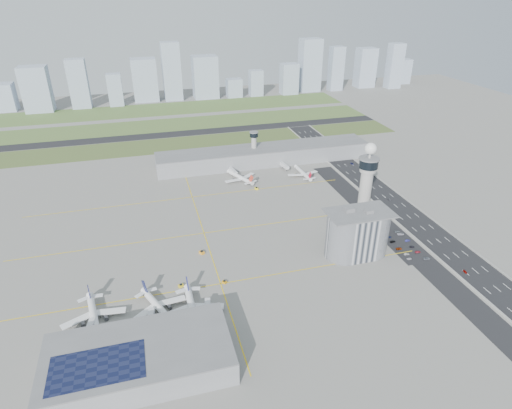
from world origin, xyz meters
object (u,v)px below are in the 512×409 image
object	(u,v)px
car_lot_0	(409,259)
car_lot_10	(401,234)
airplane_near_a	(93,314)
tug_2	(224,282)
airplane_far_b	(303,171)
car_lot_7	(418,252)
control_tower	(366,183)
car_lot_2	(399,249)
car_lot_8	(412,247)
car_lot_6	(427,258)
car_hw_0	(465,272)
tug_5	(296,175)
car_lot_1	(407,254)
car_lot_4	(389,237)
car_lot_11	(397,232)
car_lot_3	(393,241)
tug_4	(256,188)
tug_3	(202,252)
airplane_far_a	(240,175)
jet_bridge_near_2	(208,319)
car_hw_4	(316,146)
airplane_near_c	(192,307)
jet_bridge_far_1	(281,164)
airplane_near_b	(159,304)
tug_0	(147,292)
car_hw_1	(389,199)
tug_1	(181,285)
jet_bridge_near_0	(86,342)
car_lot_5	(383,233)
admin_building	(357,233)
car_lot_9	(408,240)
secondary_tower	(254,145)
jet_bridge_far_0	(230,170)

from	to	relation	value
car_lot_0	car_lot_10	bearing A→B (deg)	-19.31
airplane_near_a	tug_2	bearing A→B (deg)	91.33
airplane_far_b	car_lot_7	bearing A→B (deg)	-171.74
control_tower	car_lot_2	world-z (taller)	control_tower
car_lot_8	car_lot_7	bearing A→B (deg)	-175.17
car_lot_6	car_hw_0	distance (m)	23.49
tug_5	car_lot_1	distance (m)	144.00
tug_5	car_lot_4	bearing A→B (deg)	63.94
car_lot_11	control_tower	bearing A→B (deg)	58.78
car_lot_3	car_lot_7	bearing A→B (deg)	-156.38
tug_4	car_lot_0	bearing A→B (deg)	-66.75
tug_3	car_lot_6	world-z (taller)	tug_3
airplane_far_a	tug_4	world-z (taller)	airplane_far_a
airplane_far_b	tug_4	bearing A→B (deg)	106.28
airplane_near_a	tug_3	xyz separation A→B (m)	(64.66, 48.27, -4.48)
jet_bridge_near_2	tug_2	distance (m)	34.92
car_hw_4	tug_5	bearing A→B (deg)	-123.74
airplane_near_c	car_lot_8	size ratio (longest dim) A/B	12.49
airplane_near_c	car_lot_8	distance (m)	154.48
jet_bridge_far_1	airplane_far_a	bearing A→B (deg)	-77.33
control_tower	car_lot_3	xyz separation A→B (m)	(11.38, -24.92, -34.43)
tug_4	car_hw_4	xyz separation A→B (m)	(91.61, 87.31, -0.37)
jet_bridge_far_1	tug_2	bearing A→B (deg)	-39.00
control_tower	car_lot_10	world-z (taller)	control_tower
airplane_near_b	car_lot_1	distance (m)	161.27
tug_0	car_lot_1	bearing A→B (deg)	157.68
jet_bridge_near_2	airplane_near_b	bearing A→B (deg)	66.53
car_lot_6	car_hw_1	size ratio (longest dim) A/B	1.19
jet_bridge_near_2	tug_0	distance (m)	44.95
jet_bridge_far_1	tug_4	size ratio (longest dim) A/B	4.15
airplane_near_b	tug_1	size ratio (longest dim) A/B	12.27
jet_bridge_near_2	tug_5	xyz separation A→B (m)	(112.25, 169.97, -1.88)
car_lot_6	car_lot_10	xyz separation A→B (m)	(0.53, 31.19, 0.03)
car_lot_3	car_hw_4	distance (m)	196.00
car_lot_7	car_hw_0	xyz separation A→B (m)	(15.29, -26.87, -0.03)
jet_bridge_near_0	car_lot_5	size ratio (longest dim) A/B	3.85
car_lot_4	car_lot_10	bearing A→B (deg)	-76.48
admin_building	airplane_far_b	xyz separation A→B (m)	(13.03, 129.35, -10.39)
car_lot_2	car_lot_9	distance (m)	13.47
control_tower	secondary_tower	distance (m)	148.97
secondary_tower	airplane_far_a	world-z (taller)	secondary_tower
car_lot_0	jet_bridge_near_0	bearing A→B (deg)	99.45
car_hw_0	secondary_tower	bearing A→B (deg)	120.04
airplane_near_b	car_lot_6	distance (m)	170.46
car_lot_7	jet_bridge_far_0	bearing A→B (deg)	27.26
car_hw_1	car_lot_0	bearing A→B (deg)	-106.86
admin_building	car_lot_11	world-z (taller)	admin_building
jet_bridge_near_2	car_lot_3	distance (m)	143.35
car_lot_1	car_lot_10	world-z (taller)	car_lot_10
airplane_far_a	car_lot_10	size ratio (longest dim) A/B	8.03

